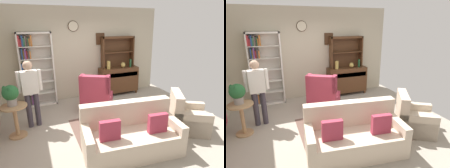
% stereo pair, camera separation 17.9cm
% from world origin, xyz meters
% --- Properties ---
extents(ground_plane, '(5.40, 4.60, 0.02)m').
position_xyz_m(ground_plane, '(0.00, 0.00, -0.01)').
color(ground_plane, '#9E9384').
extents(wall_back, '(5.00, 0.09, 2.80)m').
position_xyz_m(wall_back, '(-0.00, 2.13, 1.41)').
color(wall_back, '#BCB299').
rests_on(wall_back, ground_plane).
extents(area_rug, '(2.25, 1.78, 0.01)m').
position_xyz_m(area_rug, '(0.20, -0.30, 0.00)').
color(area_rug, brown).
rests_on(area_rug, ground_plane).
extents(bookshelf, '(0.90, 0.30, 2.10)m').
position_xyz_m(bookshelf, '(-1.54, 1.94, 1.08)').
color(bookshelf, silver).
rests_on(bookshelf, ground_plane).
extents(sideboard, '(1.30, 0.45, 0.92)m').
position_xyz_m(sideboard, '(1.05, 1.86, 0.51)').
color(sideboard, '#4C2D19').
rests_on(sideboard, ground_plane).
extents(sideboard_hutch, '(1.10, 0.26, 1.00)m').
position_xyz_m(sideboard_hutch, '(1.05, 1.97, 1.56)').
color(sideboard_hutch, '#4C2D19').
rests_on(sideboard_hutch, sideboard).
extents(vase_tall, '(0.11, 0.11, 0.26)m').
position_xyz_m(vase_tall, '(0.66, 1.78, 1.05)').
color(vase_tall, tan).
rests_on(vase_tall, sideboard).
extents(vase_round, '(0.15, 0.15, 0.17)m').
position_xyz_m(vase_round, '(1.18, 1.79, 1.01)').
color(vase_round, tan).
rests_on(vase_round, sideboard).
extents(bottle_wine, '(0.07, 0.07, 0.27)m').
position_xyz_m(bottle_wine, '(1.44, 1.77, 1.05)').
color(bottle_wine, '#194223').
rests_on(bottle_wine, sideboard).
extents(couch_floral, '(1.89, 1.07, 0.90)m').
position_xyz_m(couch_floral, '(-0.05, -1.03, 0.31)').
color(couch_floral, beige).
rests_on(couch_floral, ground_plane).
extents(armchair_floral, '(1.06, 1.05, 0.88)m').
position_xyz_m(armchair_floral, '(1.48, -0.87, 0.29)').
color(armchair_floral, beige).
rests_on(armchair_floral, ground_plane).
extents(wingback_chair, '(1.08, 1.09, 1.05)m').
position_xyz_m(wingback_chair, '(-0.07, 0.88, 0.38)').
color(wingback_chair, '#A33347').
rests_on(wingback_chair, ground_plane).
extents(plant_stand, '(0.52, 0.52, 0.71)m').
position_xyz_m(plant_stand, '(-2.05, 0.34, 0.44)').
color(plant_stand, '#A87F56').
rests_on(plant_stand, ground_plane).
extents(potted_plant_large, '(0.32, 0.32, 0.44)m').
position_xyz_m(potted_plant_large, '(-2.07, 0.36, 0.97)').
color(potted_plant_large, gray).
rests_on(potted_plant_large, plant_stand).
extents(person_reading, '(0.53, 0.23, 1.56)m').
position_xyz_m(person_reading, '(-1.69, 0.66, 0.91)').
color(person_reading, '#38333D').
rests_on(person_reading, ground_plane).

